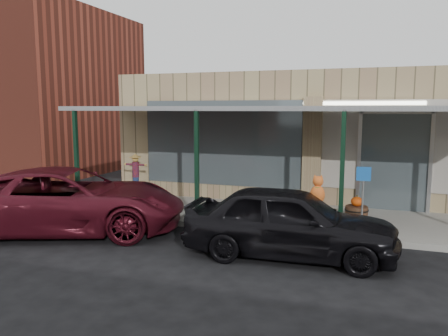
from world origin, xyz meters
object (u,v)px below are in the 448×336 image
(barrel_scarecrow, at_px, (136,182))
(parked_sedan, at_px, (290,221))
(handicap_sign, at_px, (363,191))
(barrel_pumpkin, at_px, (356,212))
(car_maroon, at_px, (68,200))

(barrel_scarecrow, relative_size, parked_sedan, 0.32)
(handicap_sign, bearing_deg, parked_sedan, -131.45)
(barrel_pumpkin, height_order, car_maroon, car_maroon)
(barrel_scarecrow, xyz_separation_m, car_maroon, (0.35, -3.83, 0.17))
(barrel_pumpkin, xyz_separation_m, parked_sedan, (-1.20, -2.88, 0.35))
(car_maroon, bearing_deg, barrel_scarecrow, -16.44)
(parked_sedan, xyz_separation_m, car_maroon, (-5.54, 0.00, 0.06))
(handicap_sign, xyz_separation_m, parked_sedan, (-1.37, -1.74, -0.42))
(barrel_scarecrow, height_order, parked_sedan, parked_sedan)
(barrel_pumpkin, height_order, handicap_sign, handicap_sign)
(handicap_sign, height_order, parked_sedan, handicap_sign)
(parked_sedan, bearing_deg, handicap_sign, -41.03)
(parked_sedan, relative_size, car_maroon, 0.77)
(barrel_scarecrow, bearing_deg, car_maroon, -71.97)
(barrel_scarecrow, bearing_deg, parked_sedan, -20.26)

